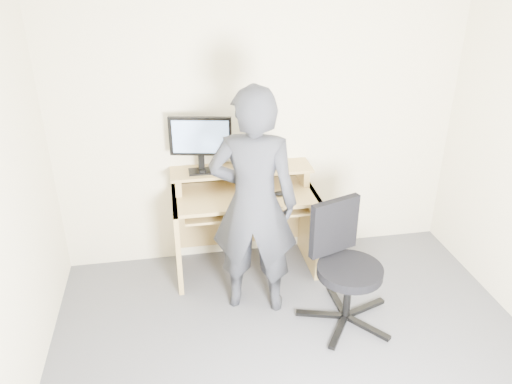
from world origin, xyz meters
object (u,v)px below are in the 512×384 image
object	(u,v)px
office_chair	(344,261)
desk	(243,210)
monitor	(200,140)
person	(254,204)

from	to	relation	value
office_chair	desk	bearing A→B (deg)	106.79
monitor	person	distance (m)	0.76
monitor	person	xyz separation A→B (m)	(0.33, -0.62, -0.30)
monitor	office_chair	bearing A→B (deg)	-31.23
monitor	office_chair	distance (m)	1.48
office_chair	person	bearing A→B (deg)	137.04
desk	office_chair	distance (m)	1.05
desk	person	xyz separation A→B (m)	(-0.01, -0.57, 0.35)
office_chair	person	size ratio (longest dim) A/B	0.51
desk	monitor	world-z (taller)	monitor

